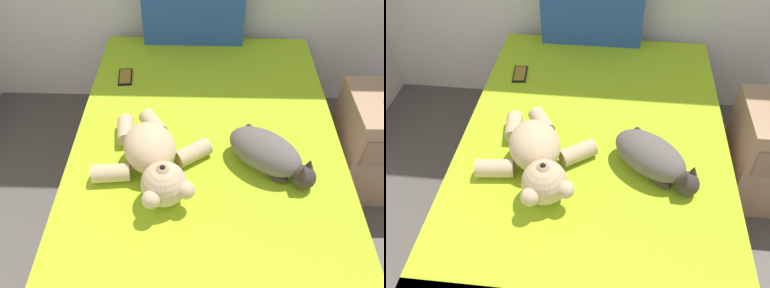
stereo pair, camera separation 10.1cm
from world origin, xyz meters
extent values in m
cube|color=#9E7A56|center=(1.49, 2.84, 0.17)|extent=(1.27, 2.01, 0.34)
cube|color=white|center=(1.49, 2.84, 0.42)|extent=(1.23, 1.95, 0.17)
cube|color=#9EC61E|center=(1.49, 2.91, 0.52)|extent=(1.22, 1.81, 0.02)
cube|color=#264C99|center=(1.41, 3.77, 0.77)|extent=(0.59, 0.11, 0.48)
ellipsoid|color=#59514C|center=(1.74, 2.76, 0.61)|extent=(0.38, 0.36, 0.15)
sphere|color=#332823|center=(1.88, 2.64, 0.58)|extent=(0.10, 0.10, 0.10)
cone|color=#332823|center=(1.90, 2.66, 0.64)|extent=(0.04, 0.04, 0.04)
cone|color=#332823|center=(1.87, 2.62, 0.64)|extent=(0.04, 0.04, 0.04)
cylinder|color=#332823|center=(1.73, 2.91, 0.55)|extent=(0.11, 0.15, 0.03)
ellipsoid|color=#332823|center=(1.78, 2.67, 0.55)|extent=(0.11, 0.11, 0.04)
ellipsoid|color=tan|center=(1.25, 2.75, 0.62)|extent=(0.30, 0.32, 0.18)
sphere|color=tan|center=(1.33, 2.56, 0.62)|extent=(0.18, 0.18, 0.18)
sphere|color=#9E7F58|center=(1.33, 2.56, 0.68)|extent=(0.07, 0.07, 0.07)
sphere|color=black|center=(1.33, 2.56, 0.71)|extent=(0.02, 0.02, 0.02)
sphere|color=tan|center=(1.41, 2.52, 0.63)|extent=(0.07, 0.07, 0.07)
sphere|color=tan|center=(1.29, 2.48, 0.63)|extent=(0.07, 0.07, 0.07)
cylinder|color=tan|center=(1.43, 2.78, 0.57)|extent=(0.17, 0.15, 0.08)
cylinder|color=tan|center=(1.24, 2.96, 0.57)|extent=(0.14, 0.16, 0.08)
cylinder|color=tan|center=(1.10, 2.65, 0.57)|extent=(0.16, 0.09, 0.08)
cylinder|color=tan|center=(1.12, 2.91, 0.57)|extent=(0.10, 0.15, 0.08)
cube|color=black|center=(1.05, 3.38, 0.54)|extent=(0.09, 0.15, 0.01)
cube|color=olive|center=(1.05, 3.38, 0.54)|extent=(0.07, 0.14, 0.00)
camera|label=1|loc=(1.46, 1.55, 1.83)|focal=38.13mm
camera|label=2|loc=(1.56, 1.56, 1.83)|focal=38.13mm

